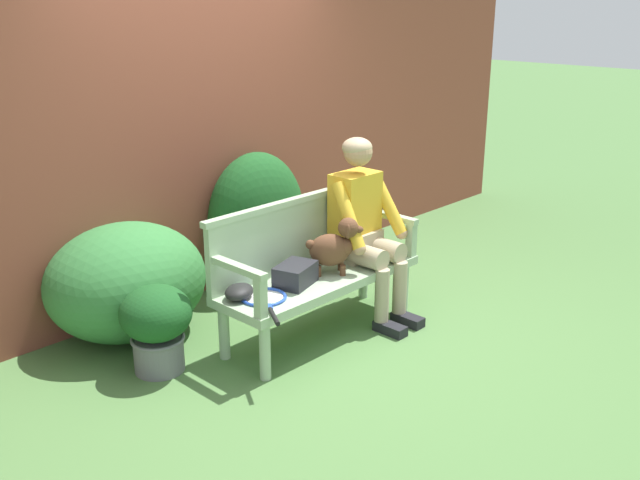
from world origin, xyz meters
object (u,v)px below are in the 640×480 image
tennis_racket (264,299)px  baseball_glove (239,292)px  sports_bag (296,275)px  garden_bench (320,283)px  dog_on_bench (335,246)px  potted_plant (157,323)px  person_seated (364,223)px

tennis_racket → baseball_glove: 0.16m
baseball_glove → sports_bag: 0.41m
baseball_glove → sports_bag: bearing=-38.9°
garden_bench → tennis_racket: 0.55m
dog_on_bench → baseball_glove: 0.76m
garden_bench → potted_plant: (-1.07, 0.37, -0.05)m
garden_bench → potted_plant: bearing=161.0°
garden_bench → person_seated: (0.43, -0.01, 0.33)m
person_seated → tennis_racket: bearing=-178.2°
dog_on_bench → tennis_racket: (-0.64, 0.00, -0.18)m
baseball_glove → potted_plant: size_ratio=0.39×
garden_bench → potted_plant: potted_plant is taller
dog_on_bench → baseball_glove: bearing=169.7°
garden_bench → baseball_glove: baseball_glove is taller
person_seated → baseball_glove: person_seated is taller
tennis_racket → potted_plant: bearing=141.8°
sports_bag → potted_plant: (-0.83, 0.37, -0.18)m
sports_bag → garden_bench: bearing=1.1°
garden_bench → person_seated: 0.55m
garden_bench → tennis_racket: (-0.54, -0.04, 0.07)m
dog_on_bench → tennis_racket: size_ratio=0.69×
tennis_racket → potted_plant: 0.68m
baseball_glove → potted_plant: 0.54m
dog_on_bench → sports_bag: dog_on_bench is taller
garden_bench → potted_plant: 1.13m
garden_bench → potted_plant: size_ratio=2.74×
tennis_racket → sports_bag: (0.31, 0.04, 0.06)m
dog_on_bench → potted_plant: (-1.16, 0.41, -0.31)m
tennis_racket → garden_bench: bearing=4.5°
sports_bag → potted_plant: 0.93m
garden_bench → sports_bag: bearing=-178.9°
potted_plant → baseball_glove: bearing=-32.9°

